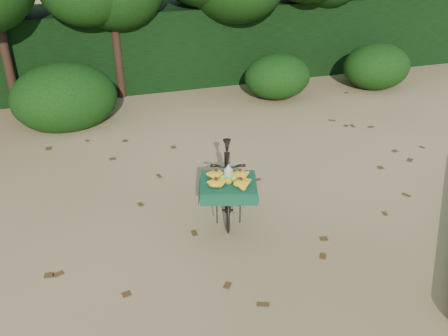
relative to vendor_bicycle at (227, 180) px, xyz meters
name	(u,v)px	position (x,y,z in m)	size (l,w,h in m)	color
ground	(295,213)	(0.90, -0.36, -0.49)	(80.00, 80.00, 0.00)	tan
vendor_bicycle	(227,180)	(0.00, 0.00, 0.00)	(1.02, 1.78, 0.97)	black
hedge_backdrop	(189,42)	(0.90, 5.94, 0.41)	(26.00, 1.80, 1.80)	black
tree_row	(166,1)	(0.25, 5.14, 1.51)	(14.50, 2.00, 4.00)	black
bush_clumps	(234,83)	(1.40, 3.94, -0.04)	(8.80, 1.70, 0.90)	black
leaf_litter	(278,189)	(0.90, 0.29, -0.49)	(7.00, 7.30, 0.01)	#432A12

